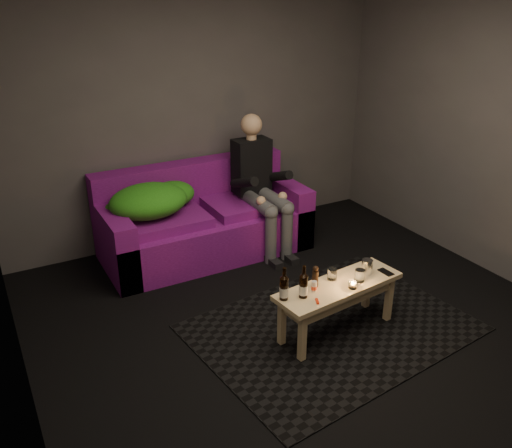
{
  "coord_description": "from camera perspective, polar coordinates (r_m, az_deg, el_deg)",
  "views": [
    {
      "loc": [
        -2.06,
        -2.7,
        2.45
      ],
      "look_at": [
        0.01,
        1.06,
        0.55
      ],
      "focal_mm": 38.0,
      "sensor_mm": 36.0,
      "label": 1
    }
  ],
  "objects": [
    {
      "name": "coffee_table",
      "position": [
        4.11,
        8.67,
        -7.17
      ],
      "size": [
        1.06,
        0.44,
        0.42
      ],
      "rotation": [
        0.0,
        0.0,
        0.11
      ],
      "color": "#EAB989",
      "rests_on": "rug"
    },
    {
      "name": "tealight",
      "position": [
        4.03,
        10.17,
        -6.32
      ],
      "size": [
        0.07,
        0.07,
        0.05
      ],
      "color": "white",
      "rests_on": "coffee_table"
    },
    {
      "name": "steel_cup",
      "position": [
        4.23,
        11.61,
        -4.43
      ],
      "size": [
        0.11,
        0.11,
        0.12
      ],
      "primitive_type": "cylinder",
      "rotation": [
        0.0,
        0.0,
        0.33
      ],
      "color": "silver",
      "rests_on": "coffee_table"
    },
    {
      "name": "red_lighter",
      "position": [
        3.84,
        6.46,
        -8.08
      ],
      "size": [
        0.05,
        0.07,
        0.01
      ],
      "primitive_type": "cube",
      "rotation": [
        0.0,
        0.0,
        -0.43
      ],
      "color": "red",
      "rests_on": "coffee_table"
    },
    {
      "name": "rug",
      "position": [
        4.33,
        7.98,
        -10.74
      ],
      "size": [
        2.21,
        1.71,
        0.01
      ],
      "primitive_type": "cube",
      "rotation": [
        0.0,
        0.0,
        0.11
      ],
      "color": "black",
      "rests_on": "floor"
    },
    {
      "name": "tumbler_front",
      "position": [
        4.12,
        10.87,
        -5.35
      ],
      "size": [
        0.08,
        0.08,
        0.09
      ],
      "primitive_type": "cylinder",
      "rotation": [
        0.0,
        0.0,
        -0.03
      ],
      "color": "white",
      "rests_on": "coffee_table"
    },
    {
      "name": "beer_bottle_a",
      "position": [
        3.81,
        2.96,
        -6.72
      ],
      "size": [
        0.06,
        0.06,
        0.25
      ],
      "color": "black",
      "rests_on": "coffee_table"
    },
    {
      "name": "pepper_mill",
      "position": [
        4.0,
        6.24,
        -5.74
      ],
      "size": [
        0.06,
        0.06,
        0.13
      ],
      "primitive_type": "cylinder",
      "rotation": [
        0.0,
        0.0,
        -0.26
      ],
      "color": "black",
      "rests_on": "coffee_table"
    },
    {
      "name": "smartphone",
      "position": [
        4.3,
        13.51,
        -4.94
      ],
      "size": [
        0.07,
        0.13,
        0.01
      ],
      "primitive_type": "cube",
      "rotation": [
        0.0,
        0.0,
        0.06
      ],
      "color": "black",
      "rests_on": "coffee_table"
    },
    {
      "name": "person",
      "position": [
        5.3,
        0.37,
        4.44
      ],
      "size": [
        0.36,
        0.82,
        1.32
      ],
      "color": "black",
      "rests_on": "sofa"
    },
    {
      "name": "floor",
      "position": [
        4.19,
        7.03,
        -12.11
      ],
      "size": [
        4.5,
        4.5,
        0.0
      ],
      "primitive_type": "plane",
      "color": "black",
      "rests_on": "ground"
    },
    {
      "name": "green_blanket",
      "position": [
        5.05,
        -10.91,
        2.49
      ],
      "size": [
        0.87,
        0.59,
        0.3
      ],
      "color": "#247D16",
      "rests_on": "sofa"
    },
    {
      "name": "sofa",
      "position": [
        5.35,
        -5.58,
        0.18
      ],
      "size": [
        1.98,
        0.89,
        0.85
      ],
      "color": "#610D66",
      "rests_on": "floor"
    },
    {
      "name": "tumbler_back",
      "position": [
        4.11,
        8.01,
        -5.24
      ],
      "size": [
        0.09,
        0.09,
        0.09
      ],
      "primitive_type": "cylinder",
      "rotation": [
        0.0,
        0.0,
        -0.36
      ],
      "color": "white",
      "rests_on": "coffee_table"
    },
    {
      "name": "beer_bottle_b",
      "position": [
        3.84,
        5.02,
        -6.48
      ],
      "size": [
        0.06,
        0.06,
        0.25
      ],
      "color": "black",
      "rests_on": "coffee_table"
    },
    {
      "name": "room",
      "position": [
        3.86,
        4.16,
        11.79
      ],
      "size": [
        4.5,
        4.5,
        4.5
      ],
      "color": "silver",
      "rests_on": "ground"
    },
    {
      "name": "salt_shaker",
      "position": [
        3.95,
        6.14,
        -6.53
      ],
      "size": [
        0.04,
        0.04,
        0.08
      ],
      "primitive_type": "cylinder",
      "rotation": [
        0.0,
        0.0,
        -0.01
      ],
      "color": "silver",
      "rests_on": "coffee_table"
    }
  ]
}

